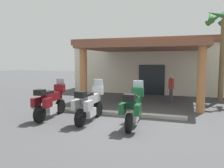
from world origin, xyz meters
name	(u,v)px	position (x,y,z in m)	size (l,w,h in m)	color
ground_plane	(125,122)	(0.00, 0.00, 0.00)	(80.00, 80.00, 0.00)	#424244
motel_building	(157,65)	(0.03, 10.31, 2.07)	(12.55, 11.69, 4.02)	silver
motorcycle_maroon	(50,101)	(-3.11, -0.36, 0.70)	(0.71, 2.21, 1.61)	black
motorcycle_silver	(89,104)	(-1.33, -0.37, 0.70)	(0.72, 2.21, 1.61)	black
motorcycle_green	(134,107)	(0.44, -0.48, 0.70)	(0.70, 2.21, 1.61)	black
pedestrian	(171,86)	(1.47, 4.83, 0.92)	(0.32, 0.50, 1.60)	#3F334C
palm_tree_near_portico	(224,27)	(4.25, 6.22, 4.30)	(2.20, 2.24, 5.58)	brown
curb_strip	(102,112)	(-1.33, 1.07, 0.06)	(7.33, 0.36, 0.12)	#ADA89E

